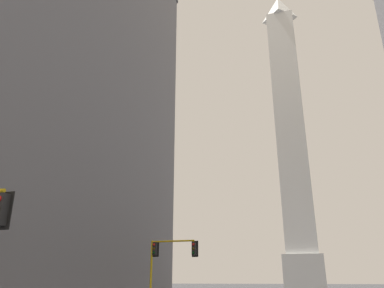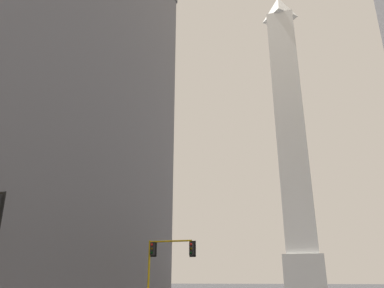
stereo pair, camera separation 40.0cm
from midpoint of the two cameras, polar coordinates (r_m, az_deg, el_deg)
obelisk at (r=84.36m, az=14.63°, el=2.09°), size 7.54×7.54×68.34m
traffic_light_mid_left at (r=33.37m, az=-4.16°, el=-16.51°), size 4.35×0.53×5.07m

